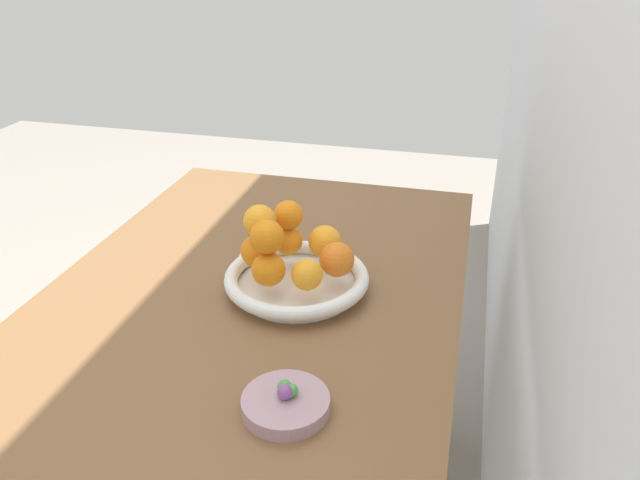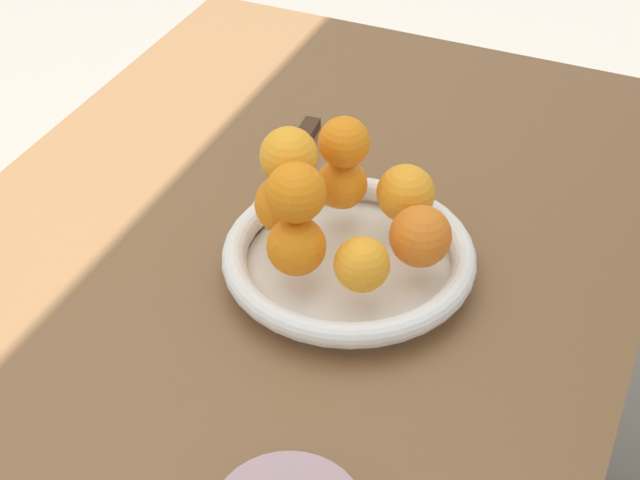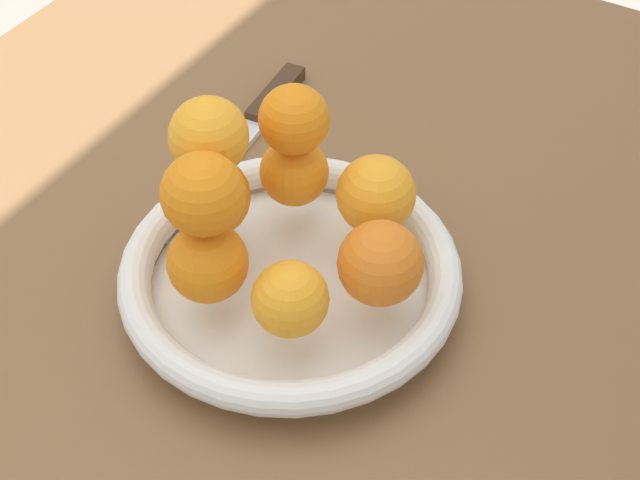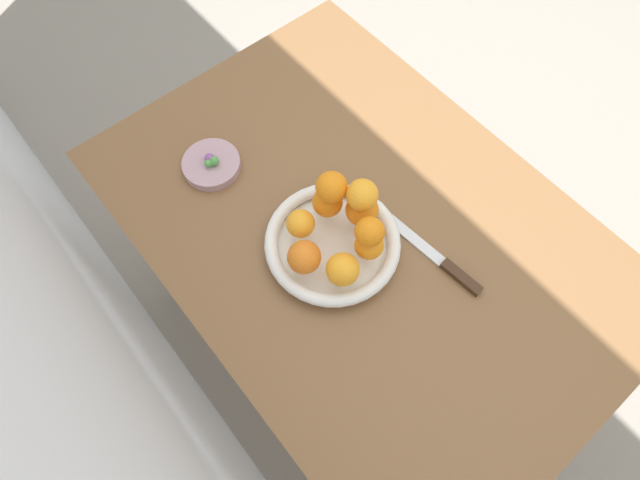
% 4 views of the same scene
% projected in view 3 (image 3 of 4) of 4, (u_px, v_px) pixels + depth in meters
% --- Properties ---
extents(dining_table, '(1.10, 0.76, 0.74)m').
position_uv_depth(dining_table, '(217.00, 328.00, 0.87)').
color(dining_table, brown).
rests_on(dining_table, ground_plane).
extents(fruit_bowl, '(0.27, 0.27, 0.04)m').
position_uv_depth(fruit_bowl, '(294.00, 273.00, 0.76)').
color(fruit_bowl, white).
rests_on(fruit_bowl, dining_table).
extents(orange_0, '(0.06, 0.06, 0.06)m').
position_uv_depth(orange_0, '(290.00, 299.00, 0.68)').
color(orange_0, orange).
rests_on(orange_0, fruit_bowl).
extents(orange_1, '(0.06, 0.06, 0.06)m').
position_uv_depth(orange_1, '(380.00, 263.00, 0.70)').
color(orange_1, orange).
rests_on(orange_1, fruit_bowl).
extents(orange_2, '(0.06, 0.06, 0.06)m').
position_uv_depth(orange_2, '(376.00, 195.00, 0.75)').
color(orange_2, orange).
rests_on(orange_2, fruit_bowl).
extents(orange_3, '(0.06, 0.06, 0.06)m').
position_uv_depth(orange_3, '(294.00, 172.00, 0.78)').
color(orange_3, orange).
rests_on(orange_3, fruit_bowl).
extents(orange_4, '(0.06, 0.06, 0.06)m').
position_uv_depth(orange_4, '(212.00, 194.00, 0.75)').
color(orange_4, orange).
rests_on(orange_4, fruit_bowl).
extents(orange_5, '(0.06, 0.06, 0.06)m').
position_uv_depth(orange_5, '(208.00, 262.00, 0.70)').
color(orange_5, orange).
rests_on(orange_5, fruit_bowl).
extents(orange_6, '(0.06, 0.06, 0.06)m').
position_uv_depth(orange_6, '(203.00, 194.00, 0.67)').
color(orange_6, orange).
rests_on(orange_6, orange_5).
extents(orange_7, '(0.05, 0.05, 0.05)m').
position_uv_depth(orange_7, '(294.00, 119.00, 0.74)').
color(orange_7, orange).
rests_on(orange_7, orange_3).
extents(orange_8, '(0.06, 0.06, 0.06)m').
position_uv_depth(orange_8, '(210.00, 135.00, 0.71)').
color(orange_8, orange).
rests_on(orange_8, orange_4).
extents(knife, '(0.26, 0.05, 0.01)m').
position_uv_depth(knife, '(246.00, 132.00, 0.91)').
color(knife, '#3F2819').
rests_on(knife, dining_table).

